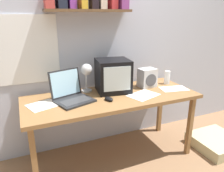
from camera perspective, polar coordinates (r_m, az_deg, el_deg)
name	(u,v)px	position (r m, az deg, el deg)	size (l,w,h in m)	color
ground_plane	(112,156)	(2.48, 0.00, -17.87)	(12.00, 12.00, 0.00)	#8C6748
back_wall	(96,30)	(2.39, -4.18, 14.48)	(5.60, 0.24, 2.60)	silver
corner_desk	(112,101)	(2.16, 0.00, -4.02)	(1.69, 0.67, 0.70)	olive
crt_monitor	(113,76)	(2.22, 0.27, 2.72)	(0.36, 0.35, 0.33)	black
laptop	(71,93)	(2.05, -10.77, -1.82)	(0.39, 0.39, 0.27)	#232326
desk_lamp	(87,72)	(2.16, -6.65, 3.56)	(0.12, 0.18, 0.30)	silver
juice_glass	(167,78)	(2.57, 14.18, 2.03)	(0.06, 0.06, 0.15)	white
space_heater	(147,78)	(2.41, 9.18, 2.13)	(0.19, 0.15, 0.20)	silver
computer_mouse	(109,99)	(2.02, -0.83, -3.38)	(0.08, 0.12, 0.03)	black
loose_paper_near_monitor	(174,89)	(2.42, 15.83, -0.69)	(0.31, 0.22, 0.00)	white
open_notebook	(143,95)	(2.17, 8.19, -2.37)	(0.34, 0.29, 0.00)	white
loose_paper_near_laptop	(43,105)	(2.01, -17.63, -4.82)	(0.30, 0.28, 0.00)	white
floor_cushion	(216,142)	(2.85, 25.56, -13.13)	(0.49, 0.49, 0.12)	#C3BA8B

